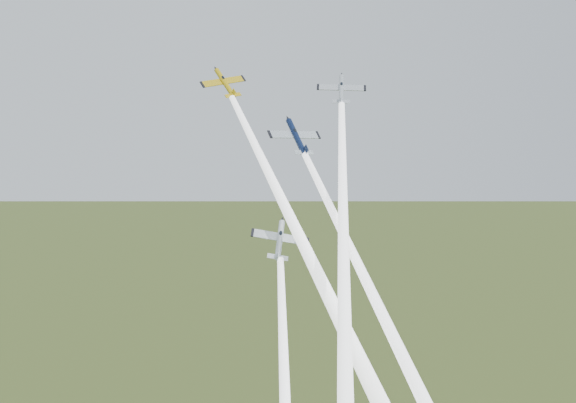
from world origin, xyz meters
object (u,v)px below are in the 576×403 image
Objects in this scene: plane_yellow at (225,83)px; plane_silver_right at (341,89)px; plane_navy at (296,137)px; plane_silver_low at (280,240)px.

plane_silver_right is at bearing -46.30° from plane_yellow.
plane_silver_right reaches higher than plane_navy.
plane_silver_right is at bearing 0.08° from plane_navy.
plane_navy is at bearing -146.60° from plane_silver_right.
plane_yellow reaches higher than plane_silver_right.
plane_silver_low is (-10.62, -7.67, -21.90)m from plane_silver_right.
plane_silver_low is at bearing -132.61° from plane_silver_right.
plane_yellow is 28.06m from plane_silver_low.
plane_silver_right is (7.47, 2.99, 7.22)m from plane_navy.
plane_navy is at bearing 61.78° from plane_silver_low.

